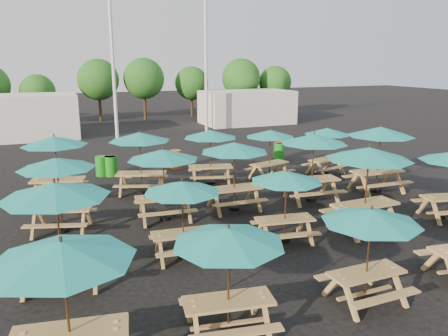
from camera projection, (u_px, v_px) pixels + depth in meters
name	position (u px, v px, depth m)	size (l,w,h in m)	color
ground	(240.00, 209.00, 14.83)	(120.00, 120.00, 0.00)	black
picnic_unit_0	(62.00, 258.00, 6.55)	(2.57, 2.57, 2.32)	#B2854F
picnic_unit_1	(55.00, 195.00, 9.36)	(2.70, 2.70, 2.41)	#B2854F
picnic_unit_2	(57.00, 167.00, 12.40)	(2.74, 2.74, 2.26)	#B2854F
picnic_unit_3	(55.00, 144.00, 15.32)	(2.76, 2.76, 2.36)	#B2854F
picnic_unit_4	(229.00, 241.00, 7.63)	(2.31, 2.31, 2.10)	#B2854F
picnic_unit_5	(182.00, 191.00, 10.80)	(2.12, 2.12, 2.03)	#B2854F
picnic_unit_6	(163.00, 158.00, 13.39)	(2.42, 2.42, 2.29)	#B2854F
picnic_unit_7	(140.00, 140.00, 16.19)	(2.92, 2.92, 2.36)	#B2854F
picnic_unit_8	(371.00, 221.00, 8.72)	(2.03, 2.03, 2.06)	#B2854F
picnic_unit_9	(286.00, 180.00, 11.78)	(2.24, 2.24, 2.04)	#B2854F
picnic_unit_10	(234.00, 151.00, 14.32)	(2.32, 2.32, 2.34)	#B2854F
picnic_unit_11	(210.00, 137.00, 17.46)	(2.63, 2.63, 2.24)	#B2854F
picnic_unit_13	(369.00, 158.00, 12.45)	(2.56, 2.56, 2.54)	#B2854F
picnic_unit_14	(314.00, 142.00, 15.25)	(2.59, 2.59, 2.45)	#B2854F
picnic_unit_15	(270.00, 136.00, 18.14)	(2.53, 2.53, 2.14)	#B2854F
picnic_unit_18	(380.00, 135.00, 16.29)	(2.56, 2.56, 2.55)	#B2854F
picnic_unit_19	(327.00, 134.00, 19.04)	(2.49, 2.49, 2.08)	#B2854F
waste_bin_0	(102.00, 166.00, 19.07)	(0.54, 0.54, 0.86)	#198A19
waste_bin_1	(111.00, 166.00, 19.03)	(0.54, 0.54, 0.86)	#198A19
waste_bin_2	(111.00, 166.00, 19.10)	(0.54, 0.54, 0.86)	gray
waste_bin_3	(176.00, 159.00, 20.36)	(0.54, 0.54, 0.86)	#E7480D
waste_bin_4	(279.00, 152.00, 21.98)	(0.54, 0.54, 0.86)	#198A19
waste_bin_5	(279.00, 151.00, 22.22)	(0.54, 0.54, 0.86)	#E7480D
mast_0	(112.00, 41.00, 25.29)	(0.20, 0.20, 12.00)	silver
mast_1	(206.00, 44.00, 29.45)	(0.20, 0.20, 12.00)	silver
event_tent_0	(11.00, 117.00, 27.82)	(8.00, 4.00, 2.80)	silver
event_tent_1	(247.00, 107.00, 34.90)	(7.00, 4.00, 2.60)	silver
tree_2	(38.00, 92.00, 33.20)	(2.59, 2.59, 3.93)	#382314
tree_3	(98.00, 80.00, 35.65)	(3.36, 3.36, 5.09)	#382314
tree_4	(144.00, 79.00, 36.55)	(3.41, 3.41, 5.17)	#382314
tree_5	(192.00, 83.00, 38.61)	(2.94, 2.94, 4.45)	#382314
tree_6	(241.00, 78.00, 38.35)	(3.38, 3.38, 5.13)	#382314
tree_7	(275.00, 82.00, 39.71)	(2.95, 2.95, 4.48)	#382314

